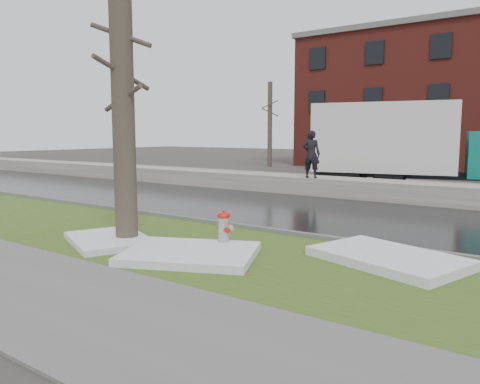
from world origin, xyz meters
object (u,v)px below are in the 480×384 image
Objects in this scene: fire_hydrant at (224,228)px; tree at (123,101)px; worker at (311,154)px; box_truck at (413,145)px.

tree is at bearing -136.68° from fire_hydrant.
worker is (-2.56, 9.22, 1.22)m from fire_hydrant.
tree is 10.11m from worker.
tree reaches higher than fire_hydrant.
fire_hydrant is 3.66m from tree.
box_truck reaches higher than fire_hydrant.
tree is at bearing 80.01° from worker.
fire_hydrant is 9.65m from worker.
fire_hydrant is 0.13× the size of tree.
worker is at bearing 91.68° from tree.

